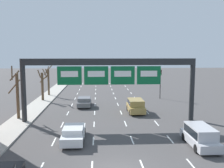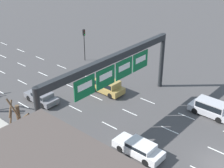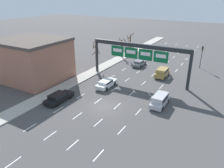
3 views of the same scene
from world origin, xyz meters
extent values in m
plane|color=#474444|center=(0.00, 0.00, 0.00)|extent=(220.00, 220.00, 0.00)
cube|color=#A8A399|center=(-9.65, 0.00, 0.07)|extent=(2.80, 110.00, 0.15)
cube|color=white|center=(-4.95, -9.00, 0.01)|extent=(0.12, 2.00, 0.01)
cube|color=white|center=(-4.95, -4.00, 0.01)|extent=(0.12, 2.00, 0.01)
cube|color=white|center=(-4.95, 1.00, 0.01)|extent=(0.12, 2.00, 0.01)
cube|color=white|center=(-4.95, 6.00, 0.01)|extent=(0.12, 2.00, 0.01)
cube|color=white|center=(-4.95, 11.00, 0.01)|extent=(0.12, 2.00, 0.01)
cube|color=white|center=(-4.95, 16.00, 0.01)|extent=(0.12, 2.00, 0.01)
cube|color=white|center=(-4.95, 21.00, 0.01)|extent=(0.12, 2.00, 0.01)
cube|color=white|center=(-4.95, 26.00, 0.01)|extent=(0.12, 2.00, 0.01)
cube|color=white|center=(-4.95, 31.00, 0.01)|extent=(0.12, 2.00, 0.01)
cube|color=white|center=(-4.95, 36.00, 0.01)|extent=(0.12, 2.00, 0.01)
cube|color=white|center=(-4.95, 41.00, 0.01)|extent=(0.12, 2.00, 0.01)
cube|color=white|center=(-4.95, 46.00, 0.01)|extent=(0.12, 2.00, 0.01)
cube|color=white|center=(-1.65, -14.00, 0.01)|extent=(0.12, 2.00, 0.01)
cube|color=white|center=(-1.65, -9.00, 0.01)|extent=(0.12, 2.00, 0.01)
cube|color=white|center=(-1.65, -4.00, 0.01)|extent=(0.12, 2.00, 0.01)
cube|color=white|center=(-1.65, 1.00, 0.01)|extent=(0.12, 2.00, 0.01)
cube|color=white|center=(-1.65, 6.00, 0.01)|extent=(0.12, 2.00, 0.01)
cube|color=white|center=(-1.65, 11.00, 0.01)|extent=(0.12, 2.00, 0.01)
cube|color=white|center=(-1.65, 16.00, 0.01)|extent=(0.12, 2.00, 0.01)
cube|color=white|center=(-1.65, 21.00, 0.01)|extent=(0.12, 2.00, 0.01)
cube|color=white|center=(-1.65, 26.00, 0.01)|extent=(0.12, 2.00, 0.01)
cube|color=white|center=(-1.65, 31.00, 0.01)|extent=(0.12, 2.00, 0.01)
cube|color=white|center=(-1.65, 36.00, 0.01)|extent=(0.12, 2.00, 0.01)
cube|color=white|center=(-1.65, 41.00, 0.01)|extent=(0.12, 2.00, 0.01)
cube|color=white|center=(-1.65, 46.00, 0.01)|extent=(0.12, 2.00, 0.01)
cube|color=white|center=(1.65, -9.00, 0.01)|extent=(0.12, 2.00, 0.01)
cube|color=white|center=(1.65, -4.00, 0.01)|extent=(0.12, 2.00, 0.01)
cube|color=white|center=(1.65, 1.00, 0.01)|extent=(0.12, 2.00, 0.01)
cube|color=white|center=(1.65, 6.00, 0.01)|extent=(0.12, 2.00, 0.01)
cube|color=white|center=(1.65, 11.00, 0.01)|extent=(0.12, 2.00, 0.01)
cube|color=white|center=(1.65, 16.00, 0.01)|extent=(0.12, 2.00, 0.01)
cube|color=white|center=(1.65, 21.00, 0.01)|extent=(0.12, 2.00, 0.01)
cube|color=white|center=(1.65, 26.00, 0.01)|extent=(0.12, 2.00, 0.01)
cube|color=white|center=(1.65, 31.00, 0.01)|extent=(0.12, 2.00, 0.01)
cube|color=white|center=(1.65, 36.00, 0.01)|extent=(0.12, 2.00, 0.01)
cube|color=white|center=(1.65, 41.00, 0.01)|extent=(0.12, 2.00, 0.01)
cube|color=white|center=(1.65, 46.00, 0.01)|extent=(0.12, 2.00, 0.01)
cube|color=white|center=(4.95, -9.00, 0.01)|extent=(0.12, 2.00, 0.01)
cube|color=white|center=(4.95, -4.00, 0.01)|extent=(0.12, 2.00, 0.01)
cube|color=white|center=(4.95, 1.00, 0.01)|extent=(0.12, 2.00, 0.01)
cube|color=white|center=(4.95, 6.00, 0.01)|extent=(0.12, 2.00, 0.01)
cube|color=white|center=(4.95, 11.00, 0.01)|extent=(0.12, 2.00, 0.01)
cube|color=white|center=(4.95, 16.00, 0.01)|extent=(0.12, 2.00, 0.01)
cube|color=white|center=(4.95, 21.00, 0.01)|extent=(0.12, 2.00, 0.01)
cube|color=white|center=(4.95, 26.00, 0.01)|extent=(0.12, 2.00, 0.01)
cube|color=white|center=(4.95, 31.00, 0.01)|extent=(0.12, 2.00, 0.01)
cube|color=white|center=(4.95, 36.00, 0.01)|extent=(0.12, 2.00, 0.01)
cube|color=white|center=(4.95, 41.00, 0.01)|extent=(0.12, 2.00, 0.01)
cube|color=white|center=(4.95, 46.00, 0.01)|extent=(0.12, 2.00, 0.01)
cylinder|color=#232628|center=(-9.05, 12.03, 3.41)|extent=(0.53, 0.53, 6.81)
cylinder|color=#232628|center=(9.05, 12.03, 3.41)|extent=(0.53, 0.53, 6.81)
cube|color=#232628|center=(0.00, 12.03, 6.46)|extent=(18.10, 0.60, 0.70)
cube|color=#0C6033|center=(-4.17, 11.69, 5.04)|extent=(2.53, 0.08, 1.94)
cube|color=white|center=(-4.17, 11.65, 5.22)|extent=(1.77, 0.02, 0.62)
cube|color=#0C6033|center=(-1.39, 11.69, 5.04)|extent=(2.53, 0.08, 1.94)
cube|color=white|center=(-1.39, 11.65, 5.22)|extent=(1.77, 0.02, 0.62)
cube|color=#0C6033|center=(1.39, 11.69, 5.04)|extent=(2.53, 0.08, 1.94)
cube|color=white|center=(1.39, 11.65, 5.22)|extent=(1.77, 0.02, 0.62)
cube|color=#0C6033|center=(4.17, 11.69, 5.04)|extent=(2.53, 0.08, 1.94)
cube|color=white|center=(4.17, 11.65, 5.22)|extent=(1.77, 0.02, 0.62)
cube|color=#9E6651|center=(-17.08, 2.97, 3.50)|extent=(11.26, 10.34, 7.00)
cube|color=#4C423D|center=(-17.08, 2.97, 7.25)|extent=(11.49, 10.54, 0.50)
cube|color=slate|center=(-3.12, 20.03, 0.51)|extent=(1.80, 4.22, 0.61)
cube|color=slate|center=(-3.12, 19.78, 1.05)|extent=(1.66, 2.19, 0.48)
cube|color=black|center=(-3.12, 19.78, 1.05)|extent=(1.69, 2.02, 0.35)
cylinder|color=black|center=(-3.94, 21.30, 0.33)|extent=(0.22, 0.66, 0.66)
cylinder|color=black|center=(-2.31, 21.30, 0.33)|extent=(0.22, 0.66, 0.66)
cylinder|color=black|center=(-3.94, 18.77, 0.33)|extent=(0.22, 0.66, 0.66)
cylinder|color=black|center=(-2.31, 18.77, 0.33)|extent=(0.22, 0.66, 0.66)
cube|color=black|center=(-6.65, -1.94, 0.51)|extent=(1.86, 4.83, 0.62)
cube|color=black|center=(-6.65, -2.23, 1.08)|extent=(1.71, 2.51, 0.52)
cube|color=black|center=(-6.65, -2.23, 1.08)|extent=(1.75, 2.31, 0.38)
cylinder|color=black|center=(-7.49, -0.49, 0.33)|extent=(0.22, 0.66, 0.66)
cylinder|color=black|center=(-5.81, -0.49, 0.33)|extent=(0.22, 0.66, 0.66)
cylinder|color=black|center=(-7.49, -3.39, 0.33)|extent=(0.22, 0.66, 0.66)
cylinder|color=black|center=(-5.81, -3.39, 0.33)|extent=(0.22, 0.66, 0.66)
cube|color=silver|center=(-3.29, 6.20, 0.54)|extent=(1.76, 4.59, 0.68)
cube|color=silver|center=(-3.29, 5.92, 1.09)|extent=(1.62, 2.39, 0.42)
cube|color=black|center=(-3.29, 5.92, 1.09)|extent=(1.66, 2.20, 0.30)
cylinder|color=black|center=(-4.09, 7.58, 0.33)|extent=(0.22, 0.66, 0.66)
cylinder|color=black|center=(-2.50, 7.58, 0.33)|extent=(0.22, 0.66, 0.66)
cylinder|color=black|center=(-4.09, 4.82, 0.33)|extent=(0.22, 0.66, 0.66)
cylinder|color=black|center=(-2.50, 4.82, 0.33)|extent=(0.22, 0.66, 0.66)
cube|color=#A88947|center=(3.47, 15.90, 0.57)|extent=(1.89, 4.18, 0.74)
cube|color=#A88947|center=(3.47, 15.86, 1.31)|extent=(1.74, 2.93, 0.73)
cube|color=black|center=(3.47, 15.86, 1.31)|extent=(1.77, 2.69, 0.53)
cylinder|color=black|center=(2.61, 17.16, 0.33)|extent=(0.22, 0.66, 0.66)
cylinder|color=black|center=(4.32, 17.16, 0.33)|extent=(0.22, 0.66, 0.66)
cylinder|color=black|center=(2.61, 14.65, 0.33)|extent=(0.22, 0.66, 0.66)
cylinder|color=black|center=(4.32, 14.65, 0.33)|extent=(0.22, 0.66, 0.66)
cube|color=#B7B7BC|center=(6.83, 4.31, 0.52)|extent=(1.76, 4.44, 0.63)
cube|color=#B7B7BC|center=(6.83, 4.26, 1.25)|extent=(1.62, 3.11, 0.83)
cube|color=black|center=(6.83, 4.26, 1.25)|extent=(1.65, 2.86, 0.59)
cylinder|color=black|center=(6.04, 5.64, 0.33)|extent=(0.22, 0.66, 0.66)
cylinder|color=black|center=(7.62, 5.64, 0.33)|extent=(0.22, 0.66, 0.66)
cylinder|color=black|center=(6.04, 2.98, 0.33)|extent=(0.22, 0.66, 0.66)
cylinder|color=black|center=(7.62, 2.98, 0.33)|extent=(0.22, 0.66, 0.66)
cylinder|color=black|center=(8.90, 25.22, 1.92)|extent=(0.12, 0.12, 3.84)
cube|color=black|center=(8.90, 25.22, 4.29)|extent=(0.30, 0.24, 0.90)
sphere|color=#3D0E0C|center=(8.90, 25.09, 4.59)|extent=(0.20, 0.20, 0.20)
sphere|color=#412F0C|center=(8.90, 25.09, 4.29)|extent=(0.20, 0.20, 0.20)
sphere|color=green|center=(8.90, 25.09, 3.99)|extent=(0.20, 0.20, 0.20)
cylinder|color=brown|center=(-9.76, 24.24, 2.28)|extent=(0.37, 0.37, 4.27)
cylinder|color=brown|center=(-9.01, 24.24, 4.38)|extent=(0.18, 1.61, 1.30)
cylinder|color=brown|center=(-9.58, 24.96, 3.47)|extent=(1.59, 0.54, 1.42)
cylinder|color=brown|center=(-10.12, 23.97, 4.26)|extent=(0.75, 0.93, 1.17)
cylinder|color=brown|center=(-9.76, 29.13, 2.35)|extent=(0.33, 0.33, 4.39)
cylinder|color=brown|center=(-9.90, 29.86, 4.49)|extent=(1.61, 0.46, 1.87)
cylinder|color=brown|center=(-9.92, 29.34, 4.55)|extent=(0.61, 0.53, 1.19)
cylinder|color=brown|center=(-10.27, 28.69, 3.99)|extent=(1.05, 1.21, 1.44)
cylinder|color=brown|center=(-10.09, 13.33, 2.67)|extent=(0.33, 0.33, 5.05)
cylinder|color=brown|center=(-10.54, 13.19, 5.25)|extent=(0.46, 1.07, 1.49)
cylinder|color=brown|center=(-10.58, 13.82, 3.67)|extent=(1.16, 1.17, 1.51)
cylinder|color=brown|center=(-9.55, 13.58, 3.67)|extent=(0.67, 1.23, 1.16)
cylinder|color=brown|center=(-10.45, 13.73, 4.91)|extent=(0.97, 0.91, 1.12)
camera|label=1|loc=(-1.25, -14.37, 7.36)|focal=40.00mm
camera|label=2|loc=(-21.17, -6.33, 17.80)|focal=50.00mm
camera|label=3|loc=(14.77, -23.45, 15.04)|focal=35.00mm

